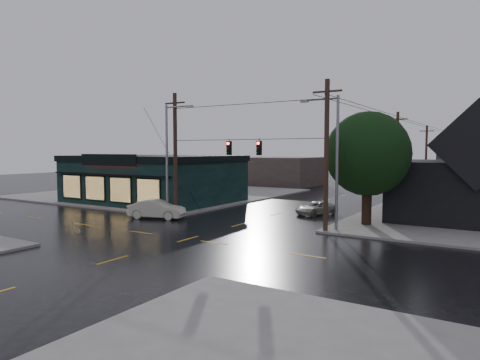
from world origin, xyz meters
The scene contains 15 objects.
ground_plane centered at (0.00, 0.00, 0.00)m, with size 160.00×160.00×0.00m, color black.
sidewalk_nw centered at (-20.00, 20.00, 0.07)m, with size 28.00×28.00×0.15m, color slate.
pizza_shop centered at (-15.00, 12.94, 2.56)m, with size 16.30×12.34×4.90m.
corner_tree centered at (8.16, 10.36, 5.24)m, with size 6.07×6.07×8.15m.
utility_pole_nw centered at (-6.50, 6.50, 0.00)m, with size 2.00×0.32×10.15m, color #341E17, non-canonical shape.
utility_pole_ne centered at (6.50, 6.50, 0.00)m, with size 2.00×0.32×10.15m, color #341E17, non-canonical shape.
utility_pole_far_a centered at (6.50, 28.00, 0.00)m, with size 2.00×0.32×9.65m, color #341E17, non-canonical shape.
utility_pole_far_b centered at (6.50, 48.00, 0.00)m, with size 2.00×0.32×9.15m, color #341E17, non-canonical shape.
utility_pole_far_c centered at (6.50, 68.00, 0.00)m, with size 2.00×0.32×9.15m, color #341E17, non-canonical shape.
span_signal_assembly centered at (0.10, 6.50, 5.70)m, with size 13.00×0.48×1.23m.
streetlight_nw centered at (-6.80, 5.80, 0.00)m, with size 5.40×0.30×9.15m, color gray, non-canonical shape.
streetlight_ne centered at (7.00, 7.20, 0.00)m, with size 5.40×0.30×9.15m, color gray, non-canonical shape.
bg_building_west centered at (-14.00, 40.00, 2.20)m, with size 12.00×10.00×4.40m, color #3B302B.
sedan_cream centered at (-7.18, 4.96, 0.76)m, with size 1.60×4.60×1.51m, color beige.
suv_silver centered at (2.91, 13.85, 0.55)m, with size 1.83×3.96×1.10m, color #B9B9AA.
Camera 1 is at (16.60, -20.53, 5.51)m, focal length 32.00 mm.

